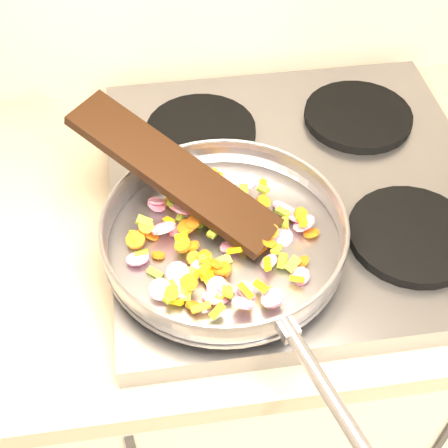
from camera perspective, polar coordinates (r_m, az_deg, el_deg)
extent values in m
cube|color=#939399|center=(1.03, 6.66, 3.01)|extent=(0.60, 0.60, 0.04)
cylinder|color=black|center=(0.89, 0.02, -2.98)|extent=(0.19, 0.19, 0.02)
cylinder|color=black|center=(0.96, 16.82, -0.97)|extent=(0.19, 0.19, 0.02)
cylinder|color=black|center=(1.09, -2.13, 8.52)|extent=(0.19, 0.19, 0.02)
cylinder|color=black|center=(1.14, 12.15, 9.63)|extent=(0.19, 0.19, 0.02)
cylinder|color=#9E9EA5|center=(0.89, 0.00, -1.74)|extent=(0.34, 0.34, 0.01)
torus|color=#9E9EA5|center=(0.87, 0.00, -0.70)|extent=(0.38, 0.38, 0.04)
torus|color=#9E9EA5|center=(0.86, 0.00, 0.18)|extent=(0.35, 0.35, 0.01)
cylinder|color=#9E9EA5|center=(0.74, 9.12, -14.40)|extent=(0.07, 0.19, 0.02)
cube|color=#9E9EA5|center=(0.77, 5.81, -9.47)|extent=(0.03, 0.04, 0.02)
cube|color=olive|center=(0.86, 5.36, -3.37)|extent=(0.02, 0.03, 0.02)
cylinder|color=#D41467|center=(0.81, 4.47, -6.76)|extent=(0.04, 0.04, 0.02)
cylinder|color=orange|center=(0.87, -2.91, -2.01)|extent=(0.03, 0.03, 0.02)
cube|color=yellow|center=(0.94, -5.18, 2.08)|extent=(0.03, 0.02, 0.02)
cylinder|color=#D41467|center=(0.83, 2.13, -6.11)|extent=(0.04, 0.04, 0.02)
cube|color=yellow|center=(0.84, -1.59, -4.00)|extent=(0.03, 0.02, 0.01)
cylinder|color=orange|center=(0.86, -2.80, -3.14)|extent=(0.03, 0.02, 0.02)
cylinder|color=orange|center=(0.82, -2.83, -7.44)|extent=(0.03, 0.03, 0.02)
cylinder|color=orange|center=(0.82, -3.18, -5.35)|extent=(0.03, 0.03, 0.02)
cylinder|color=orange|center=(0.84, -0.22, -4.14)|extent=(0.04, 0.04, 0.02)
cube|color=yellow|center=(0.84, -0.34, -5.72)|extent=(0.03, 0.02, 0.02)
cylinder|color=#D41467|center=(0.80, 1.75, -7.24)|extent=(0.04, 0.03, 0.03)
cube|color=olive|center=(0.93, 3.61, 3.18)|extent=(0.02, 0.02, 0.01)
cube|color=yellow|center=(0.84, -1.70, -4.20)|extent=(0.02, 0.02, 0.01)
cube|color=yellow|center=(0.83, -5.69, -5.38)|extent=(0.02, 0.01, 0.01)
cylinder|color=orange|center=(0.88, 3.23, -2.39)|extent=(0.03, 0.03, 0.02)
cube|color=olive|center=(0.93, 1.81, 3.17)|extent=(0.02, 0.02, 0.01)
cylinder|color=orange|center=(0.87, 7.19, -3.43)|extent=(0.02, 0.03, 0.02)
cube|color=olive|center=(0.91, -1.69, 0.70)|extent=(0.02, 0.02, 0.02)
cylinder|color=orange|center=(0.84, -3.72, -5.76)|extent=(0.03, 0.03, 0.03)
cube|color=olive|center=(0.82, -3.61, -6.49)|extent=(0.02, 0.02, 0.02)
cube|color=olive|center=(0.93, 0.90, 1.57)|extent=(0.02, 0.03, 0.02)
cube|color=olive|center=(0.95, -1.69, 3.52)|extent=(0.02, 0.02, 0.01)
cylinder|color=orange|center=(0.98, -0.49, 4.23)|extent=(0.03, 0.03, 0.01)
cube|color=yellow|center=(0.89, -8.25, -1.34)|extent=(0.01, 0.03, 0.01)
cylinder|color=#D41467|center=(0.91, 7.31, 0.07)|extent=(0.04, 0.05, 0.02)
cylinder|color=#D41467|center=(0.93, 5.49, 1.57)|extent=(0.04, 0.04, 0.03)
cube|color=yellow|center=(0.92, -2.98, 1.68)|extent=(0.02, 0.02, 0.01)
cylinder|color=#D41467|center=(0.83, -0.64, -5.79)|extent=(0.03, 0.03, 0.02)
cylinder|color=orange|center=(0.81, -4.80, -6.35)|extent=(0.02, 0.02, 0.02)
cube|color=olive|center=(0.90, 0.88, -0.26)|extent=(0.02, 0.02, 0.01)
cylinder|color=#D41467|center=(0.92, -4.33, 1.89)|extent=(0.04, 0.03, 0.02)
cylinder|color=orange|center=(0.92, 3.65, 2.07)|extent=(0.03, 0.03, 0.02)
cube|color=yellow|center=(0.90, 7.19, 0.19)|extent=(0.02, 0.02, 0.01)
cube|color=yellow|center=(0.82, 3.38, -5.68)|extent=(0.02, 0.03, 0.02)
cube|color=olive|center=(0.82, -4.83, -5.68)|extent=(0.02, 0.02, 0.02)
cube|color=yellow|center=(0.81, 2.02, -6.10)|extent=(0.02, 0.03, 0.01)
cylinder|color=#D41467|center=(0.88, -5.59, -0.37)|extent=(0.04, 0.04, 0.03)
cube|color=yellow|center=(0.90, 2.41, 0.43)|extent=(0.02, 0.02, 0.02)
cylinder|color=#D41467|center=(0.90, -4.23, -0.66)|extent=(0.04, 0.04, 0.01)
cube|color=yellow|center=(0.86, 1.03, -2.37)|extent=(0.02, 0.02, 0.02)
cube|color=olive|center=(0.88, -7.54, -2.62)|extent=(0.02, 0.01, 0.01)
cube|color=olive|center=(0.91, -4.59, 1.71)|extent=(0.02, 0.02, 0.02)
cube|color=olive|center=(0.86, -6.31, -4.50)|extent=(0.02, 0.02, 0.01)
cube|color=yellow|center=(0.84, 4.01, -3.65)|extent=(0.01, 0.03, 0.02)
cube|color=yellow|center=(0.83, -0.39, -6.69)|extent=(0.02, 0.02, 0.02)
cylinder|color=orange|center=(0.85, -1.88, -3.13)|extent=(0.03, 0.03, 0.02)
cylinder|color=orange|center=(0.89, -7.14, -0.26)|extent=(0.03, 0.03, 0.01)
cube|color=olive|center=(0.94, -2.26, 2.64)|extent=(0.02, 0.02, 0.01)
cylinder|color=orange|center=(0.90, 7.98, -0.82)|extent=(0.03, 0.02, 0.02)
cylinder|color=orange|center=(0.88, -6.03, -2.84)|extent=(0.02, 0.02, 0.02)
cube|color=yellow|center=(0.84, -1.55, -4.72)|extent=(0.02, 0.01, 0.01)
cube|color=yellow|center=(0.90, 1.02, 0.46)|extent=(0.02, 0.02, 0.01)
cylinder|color=#D41467|center=(0.85, 4.13, -3.45)|extent=(0.03, 0.04, 0.02)
cube|color=olive|center=(0.91, -2.06, 0.09)|extent=(0.02, 0.02, 0.01)
cylinder|color=orange|center=(0.96, -1.09, 4.78)|extent=(0.03, 0.02, 0.02)
cylinder|color=orange|center=(0.89, -8.10, -1.44)|extent=(0.04, 0.04, 0.01)
cube|color=yellow|center=(0.82, -4.48, -6.69)|extent=(0.02, 0.02, 0.01)
cube|color=yellow|center=(0.84, -2.78, -4.48)|extent=(0.01, 0.02, 0.02)
cylinder|color=orange|center=(0.86, -0.09, -4.22)|extent=(0.03, 0.03, 0.02)
cube|color=olive|center=(0.91, 5.38, 1.10)|extent=(0.02, 0.02, 0.01)
cube|color=olive|center=(0.86, 0.01, -3.36)|extent=(0.02, 0.02, 0.01)
cylinder|color=orange|center=(0.91, 4.96, -0.08)|extent=(0.02, 0.02, 0.02)
cube|color=yellow|center=(0.84, 6.68, -5.00)|extent=(0.02, 0.02, 0.02)
cylinder|color=#D41467|center=(0.85, -2.34, -4.09)|extent=(0.03, 0.03, 0.02)
cube|color=olive|center=(0.80, -0.62, -7.94)|extent=(0.02, 0.02, 0.02)
cube|color=yellow|center=(0.88, -3.91, -1.19)|extent=(0.02, 0.01, 0.01)
cube|color=olive|center=(0.85, -0.87, -4.20)|extent=(0.02, 0.02, 0.01)
cube|color=olive|center=(0.82, -4.97, -6.76)|extent=(0.02, 0.02, 0.01)
cube|color=olive|center=(0.93, 0.35, 3.20)|extent=(0.02, 0.02, 0.01)
cube|color=olive|center=(0.87, -0.99, -0.78)|extent=(0.02, 0.02, 0.01)
cube|color=yellow|center=(0.91, -5.06, 0.27)|extent=(0.02, 0.02, 0.01)
cylinder|color=orange|center=(0.89, -2.78, 0.24)|extent=(0.03, 0.03, 0.02)
cube|color=olive|center=(0.86, 6.28, -3.65)|extent=(0.03, 0.02, 0.02)
cube|color=yellow|center=(0.94, -2.70, 1.97)|extent=(0.02, 0.02, 0.01)
cube|color=olive|center=(0.82, 4.01, -6.58)|extent=(0.02, 0.03, 0.02)
cylinder|color=#D41467|center=(0.83, 0.12, -5.84)|extent=(0.03, 0.04, 0.02)
cube|color=olive|center=(0.82, 0.32, -6.16)|extent=(0.02, 0.02, 0.02)
cylinder|color=orange|center=(0.94, -2.83, 1.98)|extent=(0.04, 0.03, 0.02)
cube|color=yellow|center=(0.91, -2.31, 0.72)|extent=(0.02, 0.02, 0.01)
cylinder|color=#D41467|center=(0.90, 5.20, -1.08)|extent=(0.05, 0.05, 0.02)
cylinder|color=#D41467|center=(0.94, -0.38, 3.00)|extent=(0.04, 0.04, 0.01)
cylinder|color=orange|center=(0.86, -3.79, -1.94)|extent=(0.03, 0.04, 0.02)
cylinder|color=orange|center=(0.84, -1.15, -5.02)|extent=(0.03, 0.03, 0.01)
cube|color=olive|center=(0.91, 3.91, 0.02)|extent=(0.02, 0.02, 0.01)
cube|color=yellow|center=(0.96, -0.49, 4.52)|extent=(0.02, 0.03, 0.02)
cylinder|color=#D41467|center=(0.92, 6.57, 0.70)|extent=(0.04, 0.03, 0.02)
cube|color=yellow|center=(0.88, 1.49, -1.97)|extent=(0.02, 0.03, 0.01)
cylinder|color=orange|center=(0.89, 3.49, -1.11)|extent=(0.03, 0.03, 0.02)
cube|color=yellow|center=(0.81, -2.13, -7.63)|extent=(0.03, 0.01, 0.01)
cube|color=yellow|center=(0.96, 3.60, 3.66)|extent=(0.02, 0.02, 0.01)
cylinder|color=#D41467|center=(0.95, 2.27, 3.94)|extent=(0.04, 0.03, 0.02)
cylinder|color=#D41467|center=(0.88, 2.52, -1.05)|extent=(0.03, 0.03, 0.01)
cylinder|color=#D41467|center=(0.83, -0.84, -6.75)|extent=(0.04, 0.04, 0.02)
cube|color=olive|center=(0.85, -1.72, -3.12)|extent=(0.02, 0.01, 0.01)
cube|color=olive|center=(0.89, -7.32, 0.24)|extent=(0.03, 0.02, 0.01)
cylinder|color=#D41467|center=(0.95, 0.41, 3.95)|extent=(0.04, 0.04, 0.01)
cylinder|color=#D41467|center=(0.88, 0.59, -2.02)|extent=(0.03, 0.03, 0.02)
cube|color=olive|center=(0.86, 4.83, -2.28)|extent=(0.02, 0.02, 0.01)
cube|color=olive|center=(0.83, -3.28, -4.71)|extent=(0.02, 0.03, 0.01)
cylinder|color=#D41467|center=(0.93, -6.17, 2.08)|extent=(0.03, 0.03, 0.02)
cube|color=olive|center=(0.88, 2.02, -1.85)|extent=(0.01, 0.02, 0.01)
cylinder|color=orange|center=(0.90, -6.68, -0.92)|extent=(0.03, 0.04, 0.02)
cylinder|color=#D41467|center=(0.82, -5.85, -5.95)|extent=(0.04, 0.04, 0.03)
cylinder|color=orange|center=(0.95, -1.97, 3.99)|extent=(0.03, 0.03, 0.01)
cylinder|color=#D41467|center=(0.91, -3.86, 1.35)|extent=(0.04, 0.03, 0.02)
cylinder|color=orange|center=(0.89, -3.47, -0.23)|extent=(0.04, 0.04, 0.02)
cube|color=olive|center=(0.83, -3.69, -6.17)|extent=(0.02, 0.02, 0.01)
cylinder|color=#D41467|center=(0.83, -4.27, -4.45)|extent=(0.04, 0.03, 0.03)
cube|color=yellow|center=(0.89, 7.21, 0.39)|extent=(0.01, 0.02, 0.01)
cylinder|color=#D41467|center=(0.87, -7.91, -3.14)|extent=(0.05, 0.04, 0.02)
cylinder|color=orange|center=(0.88, 4.35, -0.69)|extent=(0.03, 0.02, 0.02)
cylinder|color=#D41467|center=(0.82, -4.10, -6.06)|extent=(0.03, 0.03, 0.02)
cube|color=olive|center=(0.91, -3.93, 0.82)|extent=(0.02, 0.02, 0.01)
cube|color=yellow|center=(0.94, -4.65, 2.30)|extent=(0.02, 0.02, 0.02)
cube|color=olive|center=(0.87, -3.63, -1.87)|extent=(0.03, 0.02, 0.02)
cylinder|color=orange|center=(0.92, 7.08, 0.83)|extent=(0.02, 0.03, 0.02)
cube|color=olive|center=(0.90, 5.60, 0.09)|extent=(0.01, 0.02, 0.01)
cylinder|color=#D41467|center=(0.93, -6.14, 1.80)|extent=(0.04, 0.04, 0.01)
cube|color=yellow|center=(0.82, -4.52, -6.99)|extent=(0.03, 0.02, 0.01)
cylinder|color=#D41467|center=(0.85, 6.97, -4.77)|extent=(0.03, 0.03, 0.02)
cylinder|color=#D41467|center=(0.91, -0.15, 1.36)|extent=(0.03, 0.03, 0.01)
cylinder|color=orange|center=(0.87, 4.11, -1.70)|extent=(0.03, 0.03, 0.02)
cylinder|color=orange|center=(0.84, -0.74, -3.66)|extent=(0.02, 0.02, 0.02)
cube|color=olive|center=(0.90, 0.76, 0.62)|extent=(0.02, 0.02, 0.02)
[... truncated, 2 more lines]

